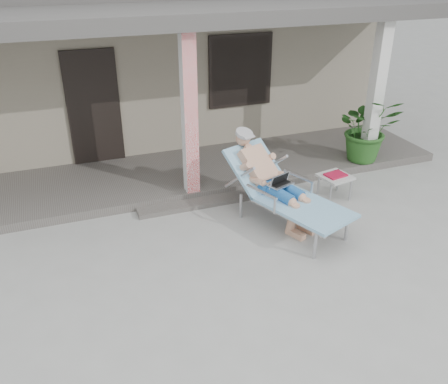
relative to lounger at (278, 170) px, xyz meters
name	(u,v)px	position (x,y,z in m)	size (l,w,h in m)	color
ground	(239,268)	(-1.01, -0.97, -0.86)	(60.00, 60.00, 0.00)	#9E9E99
house	(136,52)	(-1.01, 5.52, 0.80)	(10.40, 5.40, 3.30)	#9F947E
porch_deck	(179,174)	(-1.01, 2.03, -0.79)	(10.00, 2.00, 0.15)	#605B56
porch_overhang	(172,20)	(-1.01, 1.97, 1.92)	(10.00, 2.30, 2.85)	silver
porch_step	(197,203)	(-1.01, 0.88, -0.83)	(2.00, 0.30, 0.07)	#605B56
lounger	(278,170)	(0.00, 0.00, 0.00)	(1.49, 2.23, 1.40)	#B7B7BC
side_table	(335,178)	(1.27, 0.36, -0.50)	(0.57, 0.57, 0.44)	beige
potted_palm	(368,129)	(2.51, 1.28, -0.08)	(1.14, 0.99, 1.27)	#26591E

